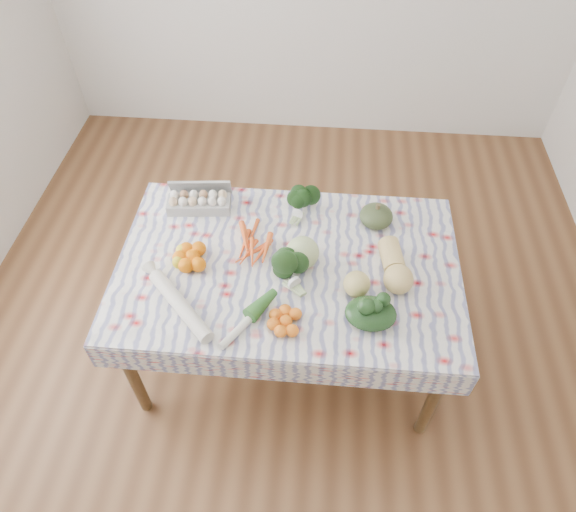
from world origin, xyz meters
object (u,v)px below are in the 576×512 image
at_px(egg_carton, 199,203).
at_px(cabbage, 302,253).
at_px(butternut_squash, 395,265).
at_px(grapefruit, 357,284).
at_px(kabocha_squash, 376,216).
at_px(dining_table, 288,275).

height_order(egg_carton, cabbage, cabbage).
bearing_deg(butternut_squash, egg_carton, 151.44).
height_order(egg_carton, grapefruit, grapefruit).
distance_m(kabocha_squash, butternut_squash, 0.34).
xyz_separation_m(dining_table, grapefruit, (0.33, -0.14, 0.15)).
xyz_separation_m(butternut_squash, grapefruit, (-0.18, -0.12, -0.01)).
relative_size(dining_table, kabocha_squash, 9.41).
height_order(dining_table, egg_carton, egg_carton).
relative_size(egg_carton, cabbage, 2.07).
relative_size(kabocha_squash, grapefruit, 1.38).
relative_size(dining_table, cabbage, 10.06).
distance_m(dining_table, egg_carton, 0.62).
distance_m(butternut_squash, grapefruit, 0.22).
xyz_separation_m(kabocha_squash, grapefruit, (-0.10, -0.46, 0.01)).
height_order(egg_carton, kabocha_squash, kabocha_squash).
bearing_deg(kabocha_squash, dining_table, -143.89).
xyz_separation_m(kabocha_squash, cabbage, (-0.36, -0.30, 0.02)).
relative_size(kabocha_squash, butternut_squash, 0.57).
bearing_deg(butternut_squash, grapefruit, -153.76).
bearing_deg(cabbage, egg_carton, 149.56).
distance_m(cabbage, butternut_squash, 0.44).
relative_size(dining_table, butternut_squash, 5.36).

